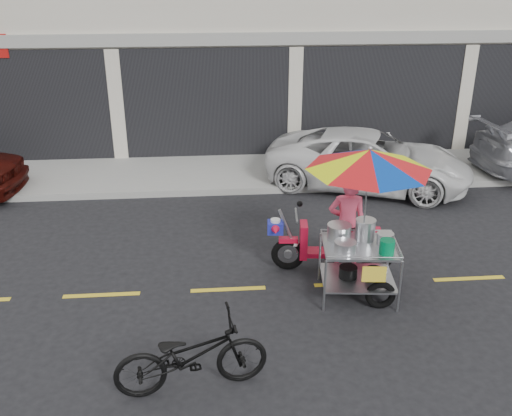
{
  "coord_description": "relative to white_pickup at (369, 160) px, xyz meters",
  "views": [
    {
      "loc": [
        -2.22,
        -7.88,
        4.85
      ],
      "look_at": [
        -1.5,
        0.6,
        1.15
      ],
      "focal_mm": 40.0,
      "sensor_mm": 36.0,
      "label": 1
    }
  ],
  "objects": [
    {
      "name": "near_bicycle",
      "position": [
        -3.94,
        -6.57,
        -0.15
      ],
      "size": [
        1.94,
        0.93,
        0.98
      ],
      "primitive_type": "imported",
      "rotation": [
        0.0,
        0.0,
        1.72
      ],
      "color": "black",
      "rests_on": "ground"
    },
    {
      "name": "ground",
      "position": [
        -1.42,
        -4.32,
        -0.64
      ],
      "size": [
        90.0,
        90.0,
        0.0
      ],
      "primitive_type": "plane",
      "color": "black"
    },
    {
      "name": "sidewalk",
      "position": [
        -1.42,
        1.18,
        -0.57
      ],
      "size": [
        45.0,
        3.0,
        0.15
      ],
      "primitive_type": "cube",
      "color": "gray",
      "rests_on": "ground"
    },
    {
      "name": "food_vendor_rig",
      "position": [
        -1.41,
        -4.31,
        0.88
      ],
      "size": [
        2.41,
        2.1,
        2.43
      ],
      "rotation": [
        0.0,
        0.0,
        -0.11
      ],
      "color": "black",
      "rests_on": "ground"
    },
    {
      "name": "centerline",
      "position": [
        -1.42,
        -4.32,
        -0.64
      ],
      "size": [
        42.0,
        0.1,
        0.01
      ],
      "primitive_type": "cube",
      "color": "gold",
      "rests_on": "ground"
    },
    {
      "name": "white_pickup",
      "position": [
        0.0,
        0.0,
        0.0
      ],
      "size": [
        5.08,
        3.64,
        1.28
      ],
      "primitive_type": "imported",
      "rotation": [
        0.0,
        0.0,
        1.21
      ],
      "color": "silver",
      "rests_on": "ground"
    }
  ]
}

